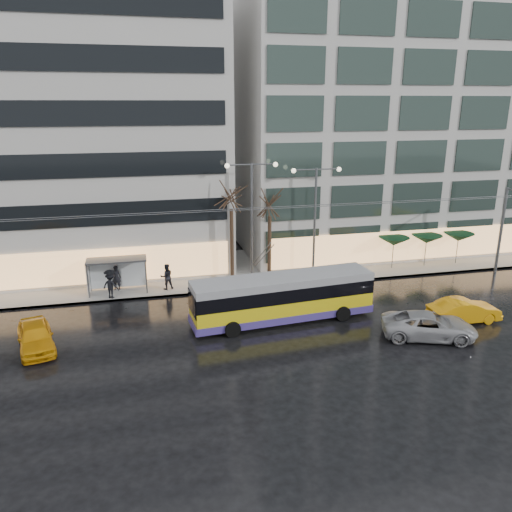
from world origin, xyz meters
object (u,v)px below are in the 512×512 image
object	(u,v)px
trolleybus	(283,299)
taxi_a	(35,336)
bus_shelter	(112,268)
street_lamp_near	(252,206)

from	to	relation	value
trolleybus	taxi_a	size ratio (longest dim) A/B	2.61
trolleybus	bus_shelter	distance (m)	13.02
bus_shelter	street_lamp_near	world-z (taller)	street_lamp_near
trolleybus	bus_shelter	world-z (taller)	trolleybus
trolleybus	street_lamp_near	distance (m)	8.76
trolleybus	bus_shelter	bearing A→B (deg)	145.45
taxi_a	street_lamp_near	bearing A→B (deg)	15.05
street_lamp_near	taxi_a	xyz separation A→B (m)	(-14.29, -8.03, -5.22)
street_lamp_near	trolleybus	bearing A→B (deg)	-87.47
street_lamp_near	taxi_a	bearing A→B (deg)	-150.66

